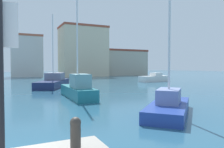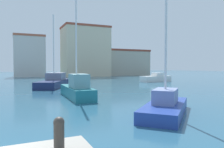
{
  "view_description": "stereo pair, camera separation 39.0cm",
  "coord_description": "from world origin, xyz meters",
  "views": [
    {
      "loc": [
        0.91,
        -5.18,
        2.56
      ],
      "look_at": [
        10.56,
        15.07,
        1.73
      ],
      "focal_mm": 34.25,
      "sensor_mm": 36.0,
      "label": 1
    },
    {
      "loc": [
        1.27,
        -5.35,
        2.56
      ],
      "look_at": [
        10.56,
        15.07,
        1.73
      ],
      "focal_mm": 34.25,
      "sensor_mm": 36.0,
      "label": 2
    }
  ],
  "objects": [
    {
      "name": "yacht_club",
      "position": [
        4.5,
        50.35,
        5.03
      ],
      "size": [
        7.16,
        5.73,
        10.04
      ],
      "color": "beige",
      "rests_on": "ground"
    },
    {
      "name": "mooring_bollard",
      "position": [
        2.02,
        -1.25,
        1.3
      ],
      "size": [
        0.21,
        0.21,
        0.64
      ],
      "color": "#38332D",
      "rests_on": "pier_quay"
    },
    {
      "name": "sailboat_navy_distant_east",
      "position": [
        5.68,
        21.59,
        0.63
      ],
      "size": [
        5.46,
        8.11,
        8.83
      ],
      "color": "#19234C",
      "rests_on": "water"
    },
    {
      "name": "waterfront_apartments",
      "position": [
        17.5,
        46.67,
        6.24
      ],
      "size": [
        11.21,
        8.03,
        12.46
      ],
      "color": "beige",
      "rests_on": "ground"
    },
    {
      "name": "motorboat_white_far_right",
      "position": [
        22.42,
        23.62,
        0.55
      ],
      "size": [
        5.49,
        2.34,
        1.45
      ],
      "color": "white",
      "rests_on": "water"
    },
    {
      "name": "water",
      "position": [
        15.0,
        20.0,
        0.0
      ],
      "size": [
        160.0,
        160.0,
        0.0
      ],
      "primitive_type": "plane",
      "color": "#285670",
      "rests_on": "ground"
    },
    {
      "name": "sailboat_teal_far_left",
      "position": [
        5.78,
        11.36,
        0.73
      ],
      "size": [
        1.71,
        6.01,
        9.47
      ],
      "color": "#1E707A",
      "rests_on": "water"
    },
    {
      "name": "sailboat_blue_outer_mooring",
      "position": [
        8.48,
        3.7,
        0.48
      ],
      "size": [
        5.19,
        5.0,
        7.02
      ],
      "color": "#233D93",
      "rests_on": "water"
    },
    {
      "name": "warehouse_block",
      "position": [
        29.56,
        49.07,
        3.55
      ],
      "size": [
        12.67,
        9.17,
        7.09
      ],
      "color": "#B2A893",
      "rests_on": "ground"
    }
  ]
}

